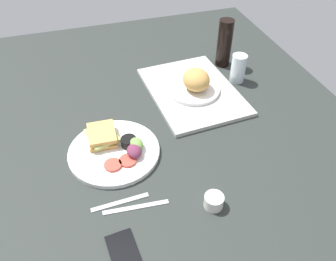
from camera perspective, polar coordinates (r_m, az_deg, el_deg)
ground_plane at (r=119.07cm, az=-1.66°, el=-1.62°), size 190.00×150.00×3.00cm
serving_tray at (r=138.14cm, az=4.14°, el=6.66°), size 47.14×35.99×1.60cm
bread_plate_near at (r=134.73cm, az=4.61°, el=7.95°), size 21.09×21.09×9.64cm
plate_with_salad at (r=113.07cm, az=-9.00°, el=-3.00°), size 30.13×30.13×5.40cm
drinking_glass at (r=145.29cm, az=11.79°, el=10.25°), size 6.14×6.14×11.95cm
soda_bottle at (r=153.46cm, az=9.53°, el=14.36°), size 6.40×6.40×21.00cm
espresso_cup at (r=98.41cm, az=7.75°, el=-11.76°), size 5.60×5.60×4.00cm
fork at (r=100.50cm, az=-8.10°, el=-11.89°), size 2.12×17.04×0.50cm
knife at (r=98.99cm, az=-5.44°, el=-12.75°), size 2.99×19.05×0.50cm
cell_phone at (r=91.44cm, az=-7.26°, el=-20.27°), size 15.00×8.49×0.80cm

